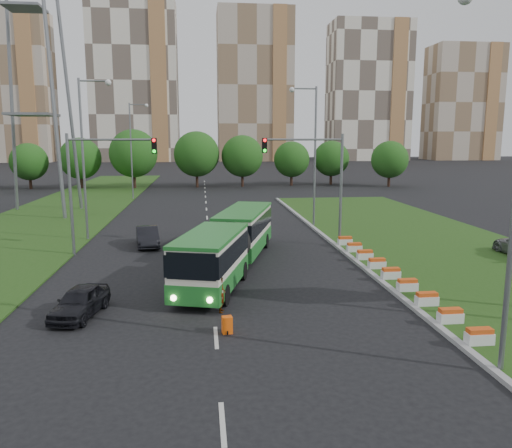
{
  "coord_description": "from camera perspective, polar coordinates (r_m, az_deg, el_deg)",
  "views": [
    {
      "loc": [
        -3.44,
        -24.51,
        7.69
      ],
      "look_at": [
        -0.25,
        4.85,
        2.6
      ],
      "focal_mm": 35.0,
      "sensor_mm": 36.0,
      "label": 1
    }
  ],
  "objects": [
    {
      "name": "left_verge",
      "position": [
        52.17,
        -22.33,
        0.62
      ],
      "size": [
        12.0,
        110.0,
        0.1
      ],
      "primitive_type": "cube",
      "color": "#234914",
      "rests_on": "ground"
    },
    {
      "name": "apartment_tower_cwest",
      "position": [
        176.79,
        -13.68,
        15.45
      ],
      "size": [
        28.0,
        15.0,
        52.0
      ],
      "primitive_type": "cube",
      "color": "silver",
      "rests_on": "ground"
    },
    {
      "name": "tree_line",
      "position": [
        80.7,
        3.42,
        7.49
      ],
      "size": [
        120.0,
        8.0,
        9.0
      ],
      "primitive_type": null,
      "color": "#1C5416",
      "rests_on": "ground"
    },
    {
      "name": "articulated_bus",
      "position": [
        29.58,
        -3.23,
        -2.08
      ],
      "size": [
        2.5,
        16.05,
        2.64
      ],
      "rotation": [
        0.0,
        0.0,
        -0.28
      ],
      "color": "beige",
      "rests_on": "ground"
    },
    {
      "name": "apartment_tower_east",
      "position": [
        184.71,
        12.67,
        14.46
      ],
      "size": [
        27.0,
        15.0,
        47.0
      ],
      "primitive_type": "cube",
      "color": "silver",
      "rests_on": "ground"
    },
    {
      "name": "midrise_east",
      "position": [
        198.33,
        22.49,
        12.61
      ],
      "size": [
        24.0,
        14.0,
        40.0
      ],
      "primitive_type": "cube",
      "color": "#B9A995",
      "rests_on": "ground"
    },
    {
      "name": "ground",
      "position": [
        25.92,
        1.72,
        -7.48
      ],
      "size": [
        360.0,
        360.0,
        0.0
      ],
      "primitive_type": "plane",
      "color": "black",
      "rests_on": "ground"
    },
    {
      "name": "shopping_trolley",
      "position": [
        20.31,
        -3.32,
        -11.44
      ],
      "size": [
        0.4,
        0.42,
        0.69
      ],
      "rotation": [
        0.0,
        0.0,
        0.13
      ],
      "color": "#FF5A0D",
      "rests_on": "ground"
    },
    {
      "name": "grass_median",
      "position": [
        37.22,
        20.19,
        -2.64
      ],
      "size": [
        14.0,
        60.0,
        0.15
      ],
      "primitive_type": "cube",
      "color": "#234914",
      "rests_on": "ground"
    },
    {
      "name": "apartment_tower_ceast",
      "position": [
        176.33,
        -0.18,
        15.41
      ],
      "size": [
        25.0,
        15.0,
        50.0
      ],
      "primitive_type": "cube",
      "color": "#B9A995",
      "rests_on": "ground"
    },
    {
      "name": "street_lamps",
      "position": [
        34.55,
        -5.51,
        6.93
      ],
      "size": [
        36.0,
        60.0,
        12.0
      ],
      "primitive_type": null,
      "color": "slate",
      "rests_on": "ground"
    },
    {
      "name": "lane_markings",
      "position": [
        45.17,
        -5.55,
        -0.07
      ],
      "size": [
        0.2,
        100.0,
        0.01
      ],
      "primitive_type": null,
      "color": "beige",
      "rests_on": "ground"
    },
    {
      "name": "pedestrian",
      "position": [
        22.5,
        -4.01,
        -8.03
      ],
      "size": [
        0.46,
        0.63,
        1.63
      ],
      "primitive_type": "imported",
      "rotation": [
        0.0,
        0.0,
        1.46
      ],
      "color": "gray",
      "rests_on": "ground"
    },
    {
      "name": "car_left_far",
      "position": [
        36.74,
        -12.3,
        -1.41
      ],
      "size": [
        2.15,
        4.45,
        1.41
      ],
      "primitive_type": "imported",
      "rotation": [
        0.0,
        0.0,
        0.16
      ],
      "color": "black",
      "rests_on": "ground"
    },
    {
      "name": "car_left_near",
      "position": [
        23.3,
        -19.48,
        -8.36
      ],
      "size": [
        2.29,
        4.1,
        1.32
      ],
      "primitive_type": "imported",
      "rotation": [
        0.0,
        0.0,
        -0.2
      ],
      "color": "black",
      "rests_on": "ground"
    },
    {
      "name": "traffic_mast_median",
      "position": [
        35.55,
        7.22,
        5.93
      ],
      "size": [
        5.76,
        0.32,
        8.0
      ],
      "color": "slate",
      "rests_on": "ground"
    },
    {
      "name": "traffic_mast_left",
      "position": [
        34.3,
        -17.94,
        5.4
      ],
      "size": [
        5.76,
        0.32,
        8.0
      ],
      "color": "slate",
      "rests_on": "ground"
    },
    {
      "name": "flower_planters",
      "position": [
        28.21,
        15.16,
        -5.44
      ],
      "size": [
        1.1,
        18.1,
        0.6
      ],
      "primitive_type": null,
      "color": "silver",
      "rests_on": "grass_median"
    },
    {
      "name": "median_kerb",
      "position": [
        34.71,
        9.84,
        -3.01
      ],
      "size": [
        0.3,
        60.0,
        0.18
      ],
      "primitive_type": "cube",
      "color": "#979797",
      "rests_on": "ground"
    },
    {
      "name": "apartment_tower_west",
      "position": [
        185.77,
        -26.35,
        13.83
      ],
      "size": [
        26.0,
        15.0,
        48.0
      ],
      "primitive_type": "cube",
      "color": "#B9A995",
      "rests_on": "ground"
    }
  ]
}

